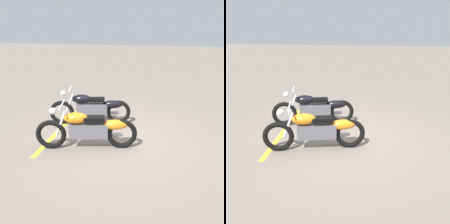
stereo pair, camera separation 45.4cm
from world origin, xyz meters
The scene contains 4 objects.
ground_plane centered at (0.00, 0.00, 0.00)m, with size 60.00×60.00×0.00m, color slate.
motorcycle_bright_foreground centered at (-0.46, -0.68, 0.46)m, with size 2.18×0.82×1.04m.
motorcycle_dark_foreground centered at (-0.85, 0.71, 0.46)m, with size 2.18×0.83×1.04m.
parking_stripe_near centered at (-1.56, 0.19, 0.00)m, with size 3.20×0.12×0.01m, color yellow.
Camera 2 is at (0.77, -5.35, 2.58)m, focal length 38.76 mm.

